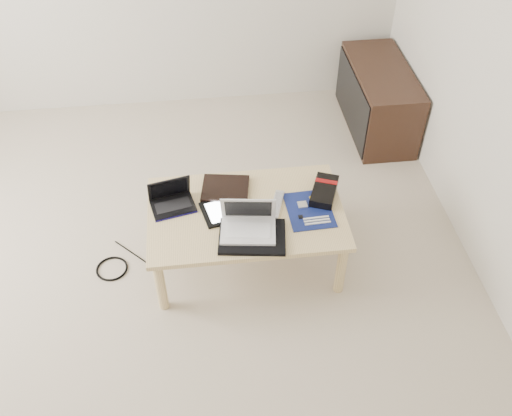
{
  "coord_description": "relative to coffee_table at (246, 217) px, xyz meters",
  "views": [
    {
      "loc": [
        0.44,
        -2.06,
        2.64
      ],
      "look_at": [
        0.71,
        0.21,
        0.42
      ],
      "focal_mm": 40.0,
      "sensor_mm": 36.0,
      "label": 1
    }
  ],
  "objects": [
    {
      "name": "coffee_table",
      "position": [
        0.0,
        0.0,
        0.0
      ],
      "size": [
        1.1,
        0.7,
        0.4
      ],
      "color": "#E5C88A",
      "rests_on": "ground"
    },
    {
      "name": "tablet",
      "position": [
        -0.1,
        0.01,
        0.06
      ],
      "size": [
        0.31,
        0.26,
        0.01
      ],
      "color": "black",
      "rests_on": "coffee_table"
    },
    {
      "name": "floor_cable_trail",
      "position": [
        -0.67,
        0.09,
        -0.35
      ],
      "size": [
        0.28,
        0.28,
        0.01
      ],
      "primitive_type": "cylinder",
      "rotation": [
        1.57,
        0.0,
        0.78
      ],
      "color": "black",
      "rests_on": "ground"
    },
    {
      "name": "remote",
      "position": [
        0.18,
        0.02,
        0.06
      ],
      "size": [
        0.12,
        0.23,
        0.02
      ],
      "color": "silver",
      "rests_on": "coffee_table"
    },
    {
      "name": "book",
      "position": [
        -0.1,
        0.19,
        0.06
      ],
      "size": [
        0.3,
        0.26,
        0.03
      ],
      "color": "black",
      "rests_on": "coffee_table"
    },
    {
      "name": "gpu_box",
      "position": [
        0.46,
        0.08,
        0.08
      ],
      "size": [
        0.22,
        0.29,
        0.06
      ],
      "color": "black",
      "rests_on": "coffee_table"
    },
    {
      "name": "media_cabinet",
      "position": [
        1.12,
        1.24,
        -0.1
      ],
      "size": [
        0.41,
        0.9,
        0.5
      ],
      "color": "#3A2317",
      "rests_on": "ground"
    },
    {
      "name": "motherboard",
      "position": [
        0.36,
        -0.04,
        0.05
      ],
      "size": [
        0.26,
        0.32,
        0.01
      ],
      "color": "#0C0F51",
      "rests_on": "coffee_table"
    },
    {
      "name": "ground",
      "position": [
        -0.65,
        -0.21,
        -0.35
      ],
      "size": [
        4.0,
        4.0,
        0.0
      ],
      "primitive_type": "plane",
      "color": "beige",
      "rests_on": "ground"
    },
    {
      "name": "cable_coil",
      "position": [
        -0.11,
        0.03,
        0.05
      ],
      "size": [
        0.12,
        0.12,
        0.01
      ],
      "primitive_type": "torus",
      "rotation": [
        0.0,
        0.0,
        -0.31
      ],
      "color": "black",
      "rests_on": "coffee_table"
    },
    {
      "name": "white_laptop",
      "position": [
        -0.0,
        -0.16,
        0.11
      ],
      "size": [
        0.32,
        0.24,
        0.2
      ],
      "color": "silver",
      "rests_on": "neoprene_sleeve"
    },
    {
      "name": "room_shell",
      "position": [
        -0.65,
        -0.21,
        1.32
      ],
      "size": [
        4.2,
        4.2,
        2.7
      ],
      "color": "beige",
      "rests_on": "ground"
    },
    {
      "name": "floor_cable_coil",
      "position": [
        -0.81,
        0.01,
        -0.34
      ],
      "size": [
        0.24,
        0.24,
        0.01
      ],
      "primitive_type": "torus",
      "rotation": [
        0.0,
        0.0,
        0.35
      ],
      "color": "black",
      "rests_on": "ground"
    },
    {
      "name": "neoprene_sleeve",
      "position": [
        0.01,
        -0.21,
        0.06
      ],
      "size": [
        0.39,
        0.31,
        0.02
      ],
      "primitive_type": "cube",
      "rotation": [
        0.0,
        0.0,
        -0.14
      ],
      "color": "black",
      "rests_on": "coffee_table"
    },
    {
      "name": "netbook",
      "position": [
        -0.41,
        0.1,
        0.08
      ],
      "size": [
        0.27,
        0.22,
        0.17
      ],
      "color": "black",
      "rests_on": "coffee_table"
    }
  ]
}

